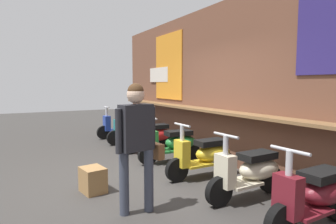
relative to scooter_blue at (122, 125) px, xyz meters
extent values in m
plane|color=#383533|center=(3.68, -1.08, -0.39)|extent=(27.10, 27.10, 0.00)
cube|color=brown|center=(3.68, 0.94, 1.25)|extent=(9.68, 0.25, 3.27)
cube|color=brown|center=(3.68, 0.64, 0.70)|extent=(8.71, 0.36, 0.05)
cube|color=orange|center=(1.44, 0.80, 1.70)|extent=(1.40, 0.02, 1.74)
cube|color=navy|center=(5.93, 0.80, 1.98)|extent=(1.08, 0.02, 1.22)
cube|color=beige|center=(0.89, 0.80, 1.50)|extent=(1.10, 0.03, 0.41)
ellipsoid|color=#233D9E|center=(0.00, 0.17, 0.01)|extent=(0.38, 0.70, 0.30)
cube|color=black|center=(0.00, 0.12, 0.21)|extent=(0.30, 0.55, 0.10)
cube|color=#233D9E|center=(0.00, -0.18, -0.14)|extent=(0.38, 0.50, 0.04)
cube|color=#233D9E|center=(0.00, -0.48, 0.08)|extent=(0.28, 0.16, 0.44)
cylinder|color=#B7B7BC|center=(0.00, -0.48, 0.21)|extent=(0.07, 0.07, 0.70)
cylinder|color=#B7B7BC|center=(0.00, -0.48, 0.56)|extent=(0.46, 0.04, 0.04)
cylinder|color=black|center=(0.00, -0.58, -0.19)|extent=(0.10, 0.40, 0.40)
cylinder|color=black|center=(0.00, 0.42, -0.19)|extent=(0.10, 0.40, 0.40)
ellipsoid|color=#197075|center=(1.01, 0.17, 0.01)|extent=(0.40, 0.71, 0.30)
cube|color=black|center=(1.01, 0.12, 0.21)|extent=(0.32, 0.56, 0.10)
cube|color=#197075|center=(1.00, -0.18, -0.14)|extent=(0.39, 0.51, 0.04)
cube|color=#197075|center=(0.99, -0.48, 0.08)|extent=(0.28, 0.17, 0.44)
cylinder|color=#B7B7BC|center=(0.99, -0.48, 0.21)|extent=(0.07, 0.07, 0.70)
cylinder|color=#B7B7BC|center=(0.99, -0.48, 0.56)|extent=(0.46, 0.05, 0.04)
cylinder|color=black|center=(0.99, -0.58, -0.19)|extent=(0.11, 0.40, 0.40)
cylinder|color=black|center=(1.02, 0.42, -0.19)|extent=(0.11, 0.40, 0.40)
ellipsoid|color=red|center=(2.08, 0.17, 0.01)|extent=(0.39, 0.70, 0.30)
cube|color=black|center=(2.08, 0.12, 0.21)|extent=(0.30, 0.55, 0.10)
cube|color=red|center=(2.08, -0.18, -0.14)|extent=(0.38, 0.50, 0.04)
cube|color=red|center=(2.08, -0.48, 0.08)|extent=(0.28, 0.16, 0.44)
cylinder|color=#B7B7BC|center=(2.08, -0.48, 0.21)|extent=(0.07, 0.07, 0.70)
cylinder|color=#B7B7BC|center=(2.08, -0.48, 0.56)|extent=(0.46, 0.04, 0.04)
cylinder|color=black|center=(2.07, -0.58, -0.19)|extent=(0.10, 0.40, 0.40)
cylinder|color=black|center=(2.08, 0.42, -0.19)|extent=(0.10, 0.40, 0.40)
ellipsoid|color=#237533|center=(3.13, 0.17, 0.01)|extent=(0.42, 0.72, 0.30)
cube|color=black|center=(3.13, 0.12, 0.21)|extent=(0.33, 0.57, 0.10)
cube|color=#237533|center=(3.11, -0.18, -0.14)|extent=(0.41, 0.52, 0.04)
cube|color=#237533|center=(3.10, -0.48, 0.08)|extent=(0.29, 0.17, 0.44)
cylinder|color=#B7B7BC|center=(3.10, -0.48, 0.21)|extent=(0.07, 0.07, 0.70)
cylinder|color=#B7B7BC|center=(3.10, -0.48, 0.56)|extent=(0.46, 0.06, 0.04)
cylinder|color=black|center=(3.09, -0.58, -0.19)|extent=(0.12, 0.40, 0.40)
cylinder|color=black|center=(3.15, 0.42, -0.19)|extent=(0.12, 0.40, 0.40)
ellipsoid|color=gold|center=(4.24, 0.17, 0.01)|extent=(0.38, 0.70, 0.30)
cube|color=black|center=(4.24, 0.12, 0.21)|extent=(0.30, 0.55, 0.10)
cube|color=gold|center=(4.24, -0.18, -0.14)|extent=(0.38, 0.50, 0.04)
cube|color=gold|center=(4.24, -0.48, 0.08)|extent=(0.28, 0.16, 0.44)
cylinder|color=#B7B7BC|center=(4.24, -0.48, 0.21)|extent=(0.07, 0.07, 0.70)
cylinder|color=#B7B7BC|center=(4.24, -0.48, 0.56)|extent=(0.46, 0.04, 0.04)
cylinder|color=black|center=(4.24, -0.58, -0.19)|extent=(0.10, 0.40, 0.40)
cylinder|color=black|center=(4.24, 0.42, -0.19)|extent=(0.10, 0.40, 0.40)
ellipsoid|color=beige|center=(5.32, 0.17, 0.01)|extent=(0.40, 0.71, 0.30)
cube|color=black|center=(5.33, 0.12, 0.21)|extent=(0.31, 0.56, 0.10)
cube|color=beige|center=(5.33, -0.18, -0.14)|extent=(0.39, 0.51, 0.04)
cube|color=beige|center=(5.34, -0.48, 0.08)|extent=(0.28, 0.17, 0.44)
cylinder|color=#B7B7BC|center=(5.34, -0.48, 0.21)|extent=(0.07, 0.07, 0.70)
cylinder|color=#B7B7BC|center=(5.34, -0.48, 0.56)|extent=(0.46, 0.05, 0.04)
cylinder|color=black|center=(5.34, -0.58, -0.19)|extent=(0.11, 0.40, 0.40)
cylinder|color=black|center=(5.32, 0.42, -0.19)|extent=(0.11, 0.40, 0.40)
ellipsoid|color=maroon|center=(6.32, 0.17, 0.01)|extent=(0.40, 0.71, 0.30)
cube|color=black|center=(6.32, 0.12, 0.21)|extent=(0.31, 0.56, 0.10)
cube|color=maroon|center=(6.32, -0.18, -0.14)|extent=(0.39, 0.51, 0.04)
cube|color=maroon|center=(6.33, -0.48, 0.08)|extent=(0.28, 0.17, 0.44)
cylinder|color=#B7B7BC|center=(6.33, -0.48, 0.21)|extent=(0.07, 0.07, 0.70)
cylinder|color=#B7B7BC|center=(6.33, -0.48, 0.56)|extent=(0.46, 0.05, 0.04)
cylinder|color=black|center=(6.33, -0.58, -0.19)|extent=(0.11, 0.40, 0.40)
cylinder|color=black|center=(6.31, 0.42, -0.19)|extent=(0.11, 0.40, 0.40)
cylinder|color=#383D4C|center=(4.97, -1.77, 0.01)|extent=(0.12, 0.12, 0.81)
cylinder|color=#383D4C|center=(5.02, -1.45, 0.01)|extent=(0.12, 0.12, 0.81)
cube|color=#232328|center=(4.99, -1.61, 0.70)|extent=(0.26, 0.43, 0.57)
sphere|color=beige|center=(4.99, -1.61, 1.11)|extent=(0.22, 0.22, 0.22)
sphere|color=#472D19|center=(4.99, -1.61, 1.15)|extent=(0.20, 0.20, 0.20)
cylinder|color=#232328|center=(5.03, -1.85, 0.68)|extent=(0.08, 0.08, 0.54)
cylinder|color=#232328|center=(4.95, -1.37, 0.68)|extent=(0.08, 0.08, 0.54)
cube|color=brown|center=(4.92, -1.31, 0.36)|extent=(0.27, 0.14, 0.20)
cube|color=olive|center=(4.03, -1.92, -0.20)|extent=(0.43, 0.37, 0.38)
camera|label=1|loc=(8.24, -2.95, 1.23)|focal=30.68mm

